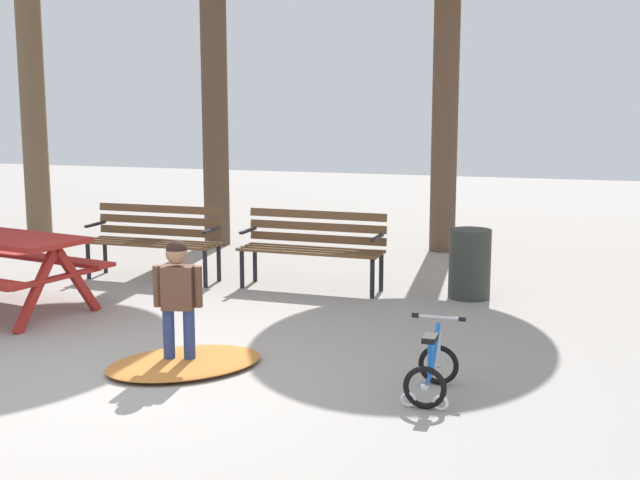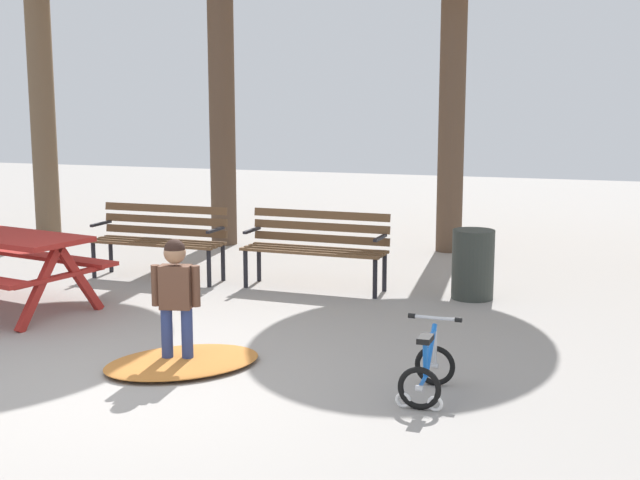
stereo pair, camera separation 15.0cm
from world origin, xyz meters
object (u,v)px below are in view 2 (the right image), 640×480
Objects in this scene: child_standing at (176,292)px; park_bench_far_left at (160,235)px; trash_bin at (473,264)px; park_bench_left at (317,243)px; kids_bicycle at (427,370)px; picnic_table at (3,251)px.

park_bench_far_left is at bearing 121.90° from child_standing.
park_bench_far_left is at bearing -177.30° from trash_bin.
park_bench_left is 3.60m from kids_bicycle.
kids_bicycle is (3.80, -2.94, -0.31)m from park_bench_far_left.
trash_bin is (1.71, 0.07, -0.14)m from park_bench_left.
picnic_table is 2.77× the size of trash_bin.
child_standing is 3.56m from trash_bin.
park_bench_far_left is 4.82m from kids_bicycle.
park_bench_left is at bearing -177.54° from trash_bin.
picnic_table is 4.64m from kids_bicycle.
park_bench_far_left reaches higher than trash_bin.
picnic_table is 3.62× the size of kids_bicycle.
picnic_table is 2.69m from child_standing.
kids_bicycle is (4.49, -1.08, -0.39)m from picnic_table.
picnic_table is at bearing 157.57° from child_standing.
child_standing reaches higher than park_bench_far_left.
kids_bicycle is at bearing -37.74° from park_bench_far_left.
park_bench_far_left is (0.69, 1.86, -0.08)m from picnic_table.
kids_bicycle is (1.90, -3.04, -0.31)m from park_bench_left.
park_bench_left is 2.87× the size of kids_bicycle.
park_bench_left is at bearing 87.97° from child_standing.
kids_bicycle is 0.77× the size of trash_bin.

